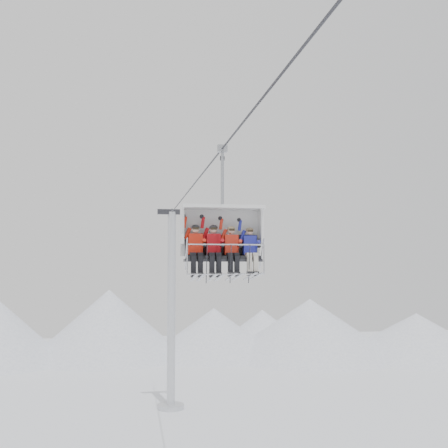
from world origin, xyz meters
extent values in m
cone|color=white|center=(-5.00, 44.00, 3.50)|extent=(16.00, 16.00, 7.00)
cone|color=white|center=(6.00, 43.00, 2.50)|extent=(14.00, 14.00, 5.00)
cone|color=white|center=(16.00, 41.00, 3.00)|extent=(18.00, 18.00, 6.00)
cone|color=white|center=(27.00, 39.00, 2.25)|extent=(16.00, 16.00, 4.50)
cone|color=white|center=(12.00, 46.00, 2.25)|extent=(12.00, 12.00, 4.50)
cylinder|color=silver|center=(0.00, 22.00, 6.65)|extent=(0.56, 0.56, 13.30)
cylinder|color=silver|center=(0.00, 22.00, 0.15)|extent=(1.80, 1.80, 0.30)
cube|color=#2E2E33|center=(0.00, 22.00, 13.30)|extent=(2.00, 0.35, 0.35)
cylinder|color=#2E2E33|center=(0.00, 0.00, 13.30)|extent=(0.06, 50.00, 0.06)
cube|color=black|center=(0.00, 0.22, 9.95)|extent=(2.24, 0.55, 0.10)
cube|color=black|center=(0.00, 0.48, 10.33)|extent=(2.24, 0.10, 0.65)
cube|color=#2E2E33|center=(0.00, 0.22, 9.86)|extent=(2.34, 0.60, 0.08)
cube|color=silver|center=(0.00, 0.70, 10.73)|extent=(2.49, 0.10, 1.48)
cube|color=silver|center=(0.00, 0.30, 11.47)|extent=(2.49, 0.90, 0.10)
cylinder|color=silver|center=(0.00, -0.33, 10.32)|extent=(2.28, 0.04, 0.04)
cylinder|color=silver|center=(0.00, -0.40, 9.45)|extent=(2.28, 0.04, 0.04)
cylinder|color=#9A9DA2|center=(0.00, 0.32, 12.39)|extent=(0.10, 0.10, 1.83)
cube|color=#9A9DA2|center=(0.00, 0.32, 13.30)|extent=(0.30, 0.18, 0.22)
cube|color=red|center=(-0.83, 0.26, 10.35)|extent=(0.43, 0.28, 0.63)
sphere|color=tan|center=(-0.83, 0.22, 10.79)|extent=(0.23, 0.23, 0.23)
cube|color=black|center=(-0.93, -0.18, 9.75)|extent=(0.14, 0.15, 0.51)
cube|color=black|center=(-0.73, -0.18, 9.75)|extent=(0.14, 0.15, 0.51)
cube|color=#B5B8BF|center=(-0.93, -0.28, 9.35)|extent=(0.10, 1.69, 0.26)
cube|color=#B5B8BF|center=(-0.73, -0.28, 9.35)|extent=(0.10, 1.69, 0.26)
cube|color=#A30C11|center=(-0.29, 0.26, 10.35)|extent=(0.43, 0.28, 0.63)
sphere|color=tan|center=(-0.29, 0.22, 10.79)|extent=(0.23, 0.23, 0.23)
cube|color=black|center=(-0.39, -0.18, 9.75)|extent=(0.14, 0.15, 0.51)
cube|color=black|center=(-0.19, -0.18, 9.75)|extent=(0.14, 0.15, 0.51)
cube|color=#B5B8BF|center=(-0.39, -0.28, 9.35)|extent=(0.10, 1.69, 0.26)
cube|color=#B5B8BF|center=(-0.19, -0.28, 9.35)|extent=(0.10, 1.69, 0.26)
cube|color=red|center=(0.26, 0.26, 10.33)|extent=(0.41, 0.27, 0.61)
sphere|color=tan|center=(0.26, 0.22, 10.76)|extent=(0.23, 0.23, 0.23)
cube|color=black|center=(0.16, -0.18, 9.76)|extent=(0.14, 0.15, 0.49)
cube|color=black|center=(0.36, -0.18, 9.76)|extent=(0.14, 0.15, 0.49)
cube|color=#B5B8BF|center=(0.16, -0.28, 9.37)|extent=(0.09, 1.69, 0.26)
cube|color=#B5B8BF|center=(0.36, -0.28, 9.37)|extent=(0.09, 1.69, 0.26)
cube|color=#202596|center=(0.83, 0.26, 10.32)|extent=(0.40, 0.26, 0.59)
sphere|color=tan|center=(0.83, 0.22, 10.74)|extent=(0.22, 0.22, 0.22)
cube|color=beige|center=(0.74, -0.18, 9.76)|extent=(0.13, 0.15, 0.47)
cube|color=beige|center=(0.92, -0.18, 9.76)|extent=(0.13, 0.15, 0.47)
cube|color=#B5B8BF|center=(0.74, -0.28, 9.39)|extent=(0.09, 1.69, 0.26)
cube|color=#B5B8BF|center=(0.92, -0.28, 9.39)|extent=(0.09, 1.69, 0.26)
camera|label=1|loc=(-2.73, -16.52, 9.77)|focal=45.00mm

